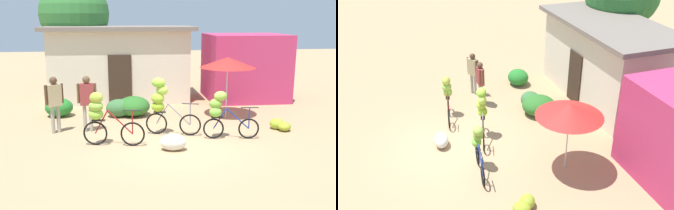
{
  "view_description": "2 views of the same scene",
  "coord_description": "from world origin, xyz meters",
  "views": [
    {
      "loc": [
        -1.36,
        -10.0,
        3.41
      ],
      "look_at": [
        -0.05,
        1.16,
        0.82
      ],
      "focal_mm": 40.8,
      "sensor_mm": 36.0,
      "label": 1
    },
    {
      "loc": [
        10.41,
        -2.05,
        7.09
      ],
      "look_at": [
        0.13,
        1.53,
        1.24
      ],
      "focal_mm": 41.84,
      "sensor_mm": 36.0,
      "label": 2
    }
  ],
  "objects": [
    {
      "name": "bicycle_leftmost",
      "position": [
        -1.97,
        0.05,
        0.86
      ],
      "size": [
        1.68,
        0.5,
        1.48
      ],
      "color": "black",
      "rests_on": "ground"
    },
    {
      "name": "ground_plane",
      "position": [
        0.0,
        0.0,
        0.0
      ],
      "size": [
        60.0,
        60.0,
        0.0
      ],
      "primitive_type": "plane",
      "color": "tan"
    },
    {
      "name": "person_vendor",
      "position": [
        -2.47,
        1.41,
        1.05
      ],
      "size": [
        0.58,
        0.23,
        1.71
      ],
      "color": "gray",
      "rests_on": "ground"
    },
    {
      "name": "bicycle_center_loaded",
      "position": [
        1.38,
        0.25,
        0.82
      ],
      "size": [
        1.6,
        0.42,
        1.39
      ],
      "color": "black",
      "rests_on": "ground"
    },
    {
      "name": "hedge_bush_front_left",
      "position": [
        -3.64,
        3.38,
        0.33
      ],
      "size": [
        0.96,
        0.85,
        0.65
      ],
      "primitive_type": "ellipsoid",
      "color": "#247528",
      "rests_on": "ground"
    },
    {
      "name": "banana_pile_on_ground",
      "position": [
        3.43,
        0.89,
        0.15
      ],
      "size": [
        0.72,
        0.78,
        0.34
      ],
      "color": "#8FAB29",
      "rests_on": "ground"
    },
    {
      "name": "bicycle_near_pile",
      "position": [
        -0.25,
        0.84,
        0.98
      ],
      "size": [
        1.61,
        0.57,
        1.7
      ],
      "color": "black",
      "rests_on": "ground"
    },
    {
      "name": "hedge_bush_front_right",
      "position": [
        -1.54,
        3.09,
        0.31
      ],
      "size": [
        0.93,
        0.75,
        0.62
      ],
      "primitive_type": "ellipsoid",
      "color": "#376837",
      "rests_on": "ground"
    },
    {
      "name": "shop_pink",
      "position": [
        3.75,
        5.63,
        1.36
      ],
      "size": [
        3.2,
        2.8,
        2.73
      ],
      "primitive_type": "cube",
      "color": "#B9305D",
      "rests_on": "ground"
    },
    {
      "name": "produce_sack",
      "position": [
        -0.12,
        -0.57,
        0.22
      ],
      "size": [
        0.75,
        0.53,
        0.44
      ],
      "primitive_type": "ellipsoid",
      "rotation": [
        0.0,
        0.0,
        3.0
      ],
      "color": "silver",
      "rests_on": "ground"
    },
    {
      "name": "hedge_bush_mid",
      "position": [
        -1.04,
        3.19,
        0.34
      ],
      "size": [
        1.15,
        1.22,
        0.69
      ],
      "primitive_type": "ellipsoid",
      "color": "#2B6624",
      "rests_on": "ground"
    },
    {
      "name": "person_bystander",
      "position": [
        -3.42,
        1.38,
        1.05
      ],
      "size": [
        0.5,
        0.39,
        1.71
      ],
      "color": "gray",
      "rests_on": "ground"
    },
    {
      "name": "market_umbrella",
      "position": [
        2.17,
        2.66,
        1.91
      ],
      "size": [
        1.9,
        1.9,
        2.08
      ],
      "color": "beige",
      "rests_on": "ground"
    },
    {
      "name": "tree_behind_building",
      "position": [
        -3.47,
        7.87,
        3.56
      ],
      "size": [
        3.09,
        3.09,
        5.12
      ],
      "color": "brown",
      "rests_on": "ground"
    },
    {
      "name": "building_low",
      "position": [
        -1.5,
        6.11,
        1.55
      ],
      "size": [
        6.08,
        3.01,
        3.05
      ],
      "color": "beige",
      "rests_on": "ground"
    }
  ]
}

